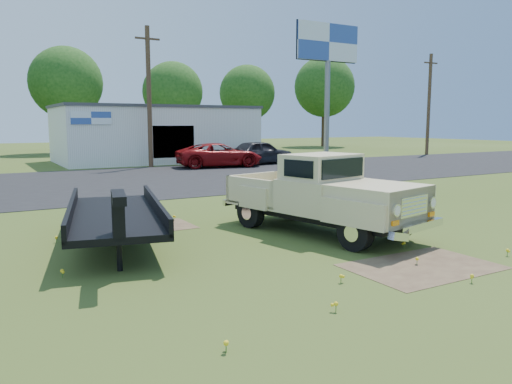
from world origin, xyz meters
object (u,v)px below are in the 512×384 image
billboard (328,54)px  vintage_pickup_truck (321,194)px  flatbed_trailer (115,210)px  dark_sedan (260,152)px  red_pickup (220,155)px

billboard → vintage_pickup_truck: billboard is taller
flatbed_trailer → billboard: bearing=55.6°
dark_sedan → billboard: bearing=-75.0°
red_pickup → dark_sedan: dark_sedan is taller
billboard → flatbed_trailer: bearing=-136.8°
billboard → flatbed_trailer: (-23.40, -22.00, -7.71)m
billboard → red_pickup: size_ratio=1.97×
flatbed_trailer → red_pickup: (11.32, 17.73, -0.05)m
flatbed_trailer → red_pickup: flatbed_trailer is taller
billboard → vintage_pickup_truck: 30.73m
billboard → red_pickup: bearing=-160.5°
vintage_pickup_truck → dark_sedan: bearing=50.8°
dark_sedan → red_pickup: bearing=91.5°
vintage_pickup_truck → flatbed_trailer: vintage_pickup_truck is taller
flatbed_trailer → dark_sedan: (14.77, 18.31, 0.00)m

